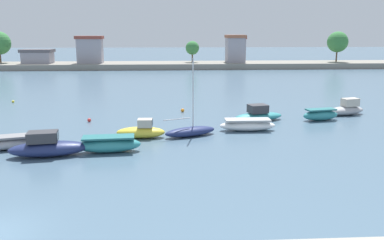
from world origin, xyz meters
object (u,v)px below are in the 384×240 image
(mooring_buoy_2, at_px, (13,101))
(moored_boat_1, at_px, (5,143))
(moored_boat_2, at_px, (48,147))
(moored_boat_3, at_px, (109,144))
(moored_boat_6, at_px, (247,125))
(mooring_buoy_1, at_px, (89,120))
(mooring_buoy_0, at_px, (183,110))
(moored_boat_8, at_px, (320,115))
(moored_boat_7, at_px, (258,115))
(moored_boat_9, at_px, (346,109))
(moored_boat_5, at_px, (190,131))
(moored_boat_4, at_px, (141,131))

(mooring_buoy_2, bearing_deg, moored_boat_1, -71.02)
(moored_boat_2, distance_m, moored_boat_3, 4.28)
(moored_boat_1, height_order, moored_boat_6, moored_boat_6)
(mooring_buoy_1, bearing_deg, moored_boat_3, -71.56)
(moored_boat_2, bearing_deg, mooring_buoy_0, 47.75)
(moored_boat_8, bearing_deg, mooring_buoy_0, 149.90)
(moored_boat_7, relative_size, mooring_buoy_0, 13.52)
(moored_boat_7, xyz_separation_m, moored_boat_8, (6.26, -0.27, -0.02))
(moored_boat_6, relative_size, moored_boat_7, 0.95)
(moored_boat_1, bearing_deg, mooring_buoy_2, 94.10)
(moored_boat_9, bearing_deg, moored_boat_5, -171.80)
(moored_boat_4, bearing_deg, moored_boat_1, -163.45)
(mooring_buoy_2, bearing_deg, moored_boat_3, -55.20)
(moored_boat_7, bearing_deg, moored_boat_8, -16.21)
(moored_boat_2, height_order, mooring_buoy_2, moored_boat_2)
(mooring_buoy_0, distance_m, mooring_buoy_1, 10.37)
(moored_boat_3, distance_m, mooring_buoy_0, 15.77)
(moored_boat_6, bearing_deg, mooring_buoy_0, 123.06)
(moored_boat_9, bearing_deg, moored_boat_2, -171.56)
(mooring_buoy_0, xyz_separation_m, mooring_buoy_1, (-9.41, -4.36, -0.01))
(moored_boat_3, height_order, mooring_buoy_2, moored_boat_3)
(moored_boat_4, bearing_deg, moored_boat_6, 12.91)
(moored_boat_3, xyz_separation_m, mooring_buoy_2, (-15.03, 21.63, -0.43))
(moored_boat_3, relative_size, mooring_buoy_1, 13.17)
(mooring_buoy_0, bearing_deg, mooring_buoy_2, 161.47)
(moored_boat_4, xyz_separation_m, moored_boat_8, (17.58, 5.66, -0.00))
(moored_boat_5, bearing_deg, mooring_buoy_2, 118.78)
(moored_boat_6, height_order, mooring_buoy_1, moored_boat_6)
(moored_boat_3, distance_m, mooring_buoy_2, 26.35)
(moored_boat_3, relative_size, moored_boat_6, 0.95)
(moored_boat_3, relative_size, mooring_buoy_2, 15.41)
(moored_boat_6, relative_size, mooring_buoy_1, 13.80)
(mooring_buoy_1, bearing_deg, mooring_buoy_0, 24.85)
(moored_boat_5, height_order, mooring_buoy_1, moored_boat_5)
(mooring_buoy_0, relative_size, mooring_buoy_1, 1.07)
(mooring_buoy_1, bearing_deg, moored_boat_1, -116.79)
(mooring_buoy_0, bearing_deg, moored_boat_4, -109.87)
(moored_boat_6, height_order, moored_boat_7, moored_boat_7)
(moored_boat_4, relative_size, mooring_buoy_0, 10.42)
(moored_boat_7, distance_m, mooring_buoy_1, 16.89)
(moored_boat_4, height_order, mooring_buoy_2, moored_boat_4)
(moored_boat_7, relative_size, moored_boat_9, 1.14)
(moored_boat_6, xyz_separation_m, moored_boat_7, (1.90, 3.99, 0.08))
(moored_boat_3, xyz_separation_m, mooring_buoy_1, (-3.41, 10.22, -0.40))
(moored_boat_2, distance_m, moored_boat_5, 11.62)
(moored_boat_9, bearing_deg, mooring_buoy_0, 155.52)
(moored_boat_2, height_order, moored_boat_5, moored_boat_5)
(moored_boat_4, xyz_separation_m, moored_boat_5, (4.15, 0.29, -0.13))
(moored_boat_3, bearing_deg, moored_boat_9, 22.81)
(moored_boat_3, height_order, moored_boat_4, moored_boat_4)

